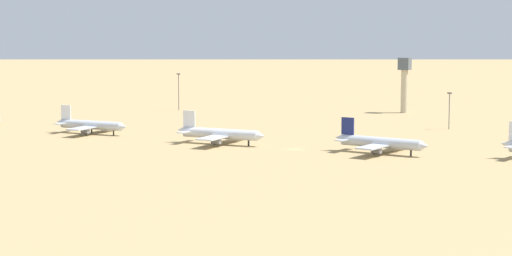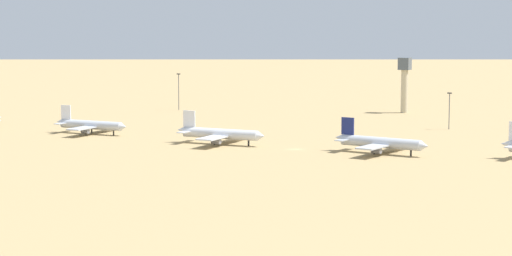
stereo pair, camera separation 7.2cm
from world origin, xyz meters
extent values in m
plane|color=tan|center=(0.00, 0.00, 0.00)|extent=(4000.00, 4000.00, 0.00)
pyramid|color=gray|center=(-565.28, 1021.32, 58.85)|extent=(253.39, 182.14, 117.71)
pyramid|color=slate|center=(-243.07, 1072.01, 62.20)|extent=(304.90, 267.11, 124.41)
cylinder|color=silver|center=(-88.68, 4.59, 3.55)|extent=(27.09, 3.69, 3.38)
cone|color=silver|center=(-73.97, 4.76, 3.55)|extent=(2.57, 3.24, 3.21)
cone|color=silver|center=(-103.38, 4.42, 4.06)|extent=(3.41, 2.91, 2.87)
cube|color=white|center=(-100.51, 4.46, 7.99)|extent=(4.40, 0.47, 5.49)
cube|color=silver|center=(-100.55, 7.84, 3.89)|extent=(2.77, 5.78, 0.30)
cube|color=silver|center=(-100.47, 1.07, 3.89)|extent=(2.77, 5.78, 0.30)
cube|color=silver|center=(-87.83, 4.60, 3.04)|extent=(6.05, 27.11, 0.47)
cylinder|color=slate|center=(-87.06, 10.95, 1.86)|extent=(3.06, 1.89, 1.86)
cylinder|color=slate|center=(-86.91, -1.73, 1.86)|extent=(3.06, 1.89, 1.86)
cylinder|color=black|center=(-78.40, 4.71, 0.93)|extent=(0.59, 0.59, 1.86)
cylinder|color=black|center=(-89.97, 6.60, 0.93)|extent=(0.59, 0.59, 1.86)
cylinder|color=black|center=(-89.92, 2.55, 0.93)|extent=(0.59, 0.59, 1.86)
cylinder|color=silver|center=(-29.19, -0.10, 3.84)|extent=(29.28, 4.10, 3.65)
cone|color=silver|center=(-13.30, 0.14, 3.84)|extent=(2.79, 3.51, 3.47)
cone|color=silver|center=(-45.08, -0.35, 4.38)|extent=(3.70, 3.16, 3.11)
cube|color=white|center=(-41.97, -0.30, 8.63)|extent=(4.76, 0.53, 5.94)
cube|color=silver|center=(-42.03, 3.35, 4.20)|extent=(3.02, 6.25, 0.33)
cube|color=silver|center=(-41.92, -3.95, 4.20)|extent=(3.02, 6.25, 0.33)
cube|color=silver|center=(-28.28, -0.09, 3.29)|extent=(6.66, 29.32, 0.51)
cylinder|color=slate|center=(-27.47, 6.77, 2.01)|extent=(3.32, 2.06, 2.01)
cylinder|color=slate|center=(-27.26, -6.92, 2.01)|extent=(3.32, 2.06, 2.01)
cylinder|color=black|center=(-18.09, 0.07, 1.00)|extent=(0.64, 0.64, 2.01)
cylinder|color=black|center=(-30.59, 2.07, 1.00)|extent=(0.64, 0.64, 2.01)
cylinder|color=black|center=(-30.53, -2.32, 1.00)|extent=(0.64, 0.64, 2.01)
cylinder|color=silver|center=(29.97, 2.74, 3.78)|extent=(29.04, 7.26, 3.60)
cone|color=silver|center=(45.51, 0.74, 3.78)|extent=(3.12, 3.74, 3.42)
cone|color=silver|center=(14.43, 4.74, 4.32)|extent=(3.96, 3.50, 3.06)
cube|color=navy|center=(17.47, 4.35, 8.51)|extent=(4.70, 1.05, 5.85)
cube|color=silver|center=(17.93, 7.92, 4.14)|extent=(3.64, 6.44, 0.32)
cube|color=silver|center=(17.01, 0.78, 4.14)|extent=(3.64, 6.44, 0.32)
cube|color=silver|center=(30.87, 2.63, 3.24)|extent=(9.76, 29.36, 0.50)
cylinder|color=slate|center=(32.62, 9.21, 1.98)|extent=(3.47, 2.38, 1.98)
cylinder|color=slate|center=(30.90, -4.19, 1.98)|extent=(3.47, 2.38, 1.98)
cylinder|color=black|center=(40.83, 1.34, 0.99)|extent=(0.63, 0.63, 1.98)
cylinder|color=black|center=(28.91, 5.06, 0.99)|extent=(0.63, 0.63, 1.98)
cylinder|color=black|center=(28.36, 0.77, 0.99)|extent=(0.63, 0.63, 1.98)
cone|color=silver|center=(69.52, 11.51, 4.54)|extent=(4.17, 3.68, 3.22)
cube|color=silver|center=(72.23, 7.34, 4.35)|extent=(3.83, 6.77, 0.34)
cylinder|color=#C6B793|center=(-6.55, 137.90, 10.07)|extent=(3.20, 3.20, 20.14)
cube|color=#4C5660|center=(-6.55, 137.90, 22.98)|extent=(5.20, 5.20, 5.68)
cylinder|color=#59595E|center=(-107.65, 102.02, 8.56)|extent=(0.36, 0.36, 17.12)
cube|color=#333333|center=(-107.65, 102.02, 17.37)|extent=(1.80, 0.50, 0.50)
cylinder|color=#59595E|center=(30.81, 81.71, 7.18)|extent=(0.36, 0.36, 14.36)
cube|color=#333333|center=(30.81, 81.71, 14.61)|extent=(1.80, 0.50, 0.50)
camera|label=1|loc=(141.35, -313.33, 46.98)|focal=70.83mm
camera|label=2|loc=(141.41, -313.29, 46.98)|focal=70.83mm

